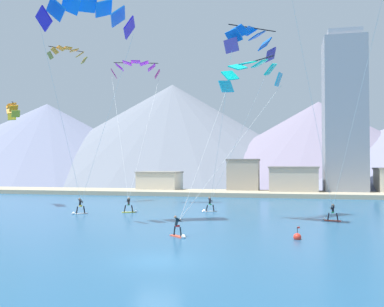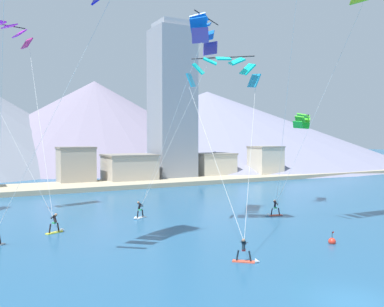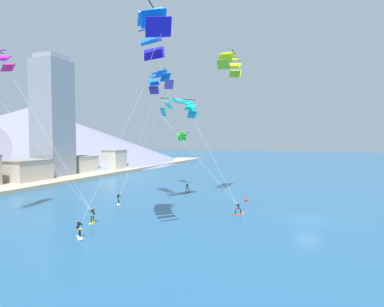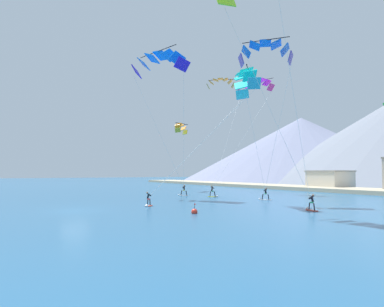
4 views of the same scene
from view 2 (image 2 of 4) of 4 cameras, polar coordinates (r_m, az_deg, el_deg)
ground_plane at (r=23.26m, az=20.65°, el=-18.02°), size 400.00×400.00×0.00m
kitesurfer_near_lead at (r=37.71m, az=-17.62°, el=-9.23°), size 1.74×1.11×1.75m
kitesurfer_near_trail at (r=42.29m, az=-7.13°, el=-7.93°), size 1.69×1.26×1.71m
kitesurfer_mid_center at (r=44.21m, az=10.77°, el=-7.56°), size 1.79×0.81×1.65m
kitesurfer_far_left at (r=28.14m, az=7.40°, el=-13.34°), size 1.57×1.45×1.63m
parafoil_kite_near_trail at (r=41.42m, az=1.41°, el=16.01°), size 7.29×6.65×17.78m
parafoil_kite_far_left at (r=38.02m, az=4.17°, el=11.17°), size 7.39×11.77×13.81m
parafoil_kite_distant_mid_solo at (r=51.62m, az=14.57°, el=4.45°), size 4.10×3.69×1.83m
race_marker_buoy at (r=34.18m, az=18.17°, el=-11.09°), size 0.56×0.56×1.02m
shoreline_strip at (r=67.76m, az=-13.83°, el=-4.21°), size 180.00×10.00×0.70m
shore_building_promenade_mid at (r=72.87m, az=-8.34°, el=-2.02°), size 8.40×7.06×4.94m
shore_building_quay_east at (r=84.32m, az=9.78°, el=-1.06°), size 5.66×5.06×6.05m
shore_building_quay_west at (r=81.72m, az=2.87°, el=-1.59°), size 7.44×6.01×4.74m
shore_building_old_town at (r=71.10m, az=-15.20°, el=-1.65°), size 5.80×4.33×6.27m
highrise_tower at (r=77.69m, az=-2.67°, el=6.76°), size 7.00×7.00×28.38m
mountain_peak_central_summit at (r=136.29m, az=2.03°, el=3.63°), size 117.79×117.79×22.03m
mountain_peak_east_shoulder at (r=123.59m, az=-12.85°, el=4.01°), size 83.49×83.49×23.37m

